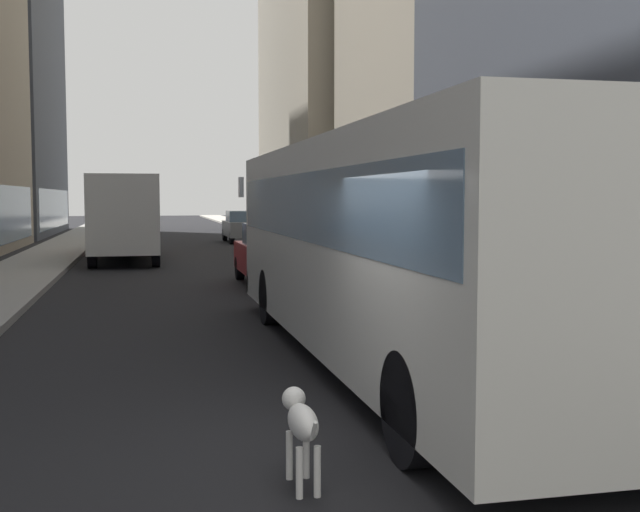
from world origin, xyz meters
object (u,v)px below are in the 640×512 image
at_px(pedestrian_with_handbag, 586,274).
at_px(car_red_coupe, 276,254).
at_px(box_truck, 125,215).
at_px(car_grey_wagon, 243,226).
at_px(dalmatian_dog, 301,422).
at_px(car_silver_sedan, 129,231).
at_px(car_blue_hatchback, 133,222).
at_px(pedestrian_in_coat, 547,258).
at_px(transit_bus, 391,235).

bearing_deg(pedestrian_with_handbag, car_red_coupe, 115.47).
xyz_separation_m(box_truck, pedestrian_with_handbag, (7.92, -17.13, -0.65)).
relative_size(car_grey_wagon, dalmatian_dog, 4.45).
distance_m(car_silver_sedan, car_red_coupe, 15.97).
relative_size(car_blue_hatchback, car_red_coupe, 0.99).
distance_m(pedestrian_with_handbag, pedestrian_in_coat, 3.58).
xyz_separation_m(pedestrian_with_handbag, pedestrian_in_coat, (1.15, 3.40, -0.00)).
bearing_deg(pedestrian_with_handbag, car_grey_wagon, 94.69).
distance_m(car_grey_wagon, car_silver_sedan, 7.21).
height_order(box_truck, dalmatian_dog, box_truck).
bearing_deg(box_truck, pedestrian_in_coat, -56.58).
bearing_deg(pedestrian_in_coat, dalmatian_dog, -128.06).
height_order(car_red_coupe, box_truck, box_truck).
relative_size(car_red_coupe, pedestrian_with_handbag, 2.53).
bearing_deg(car_silver_sedan, car_grey_wagon, 39.00).
bearing_deg(box_truck, car_silver_sedan, 90.00).
distance_m(car_blue_hatchback, car_red_coupe, 29.07).
relative_size(transit_bus, car_grey_wagon, 2.69).
bearing_deg(pedestrian_with_handbag, car_silver_sedan, 108.48).
bearing_deg(car_grey_wagon, transit_bus, -93.09).
bearing_deg(car_silver_sedan, dalmatian_dog, -86.41).
bearing_deg(car_blue_hatchback, box_truck, -90.00).
height_order(car_silver_sedan, dalmatian_dog, car_silver_sedan).
relative_size(car_silver_sedan, car_red_coupe, 0.94).
bearing_deg(car_blue_hatchback, car_silver_sedan, -90.00).
height_order(car_grey_wagon, car_silver_sedan, same).
distance_m(car_red_coupe, box_truck, 9.80).
xyz_separation_m(car_grey_wagon, box_truck, (-5.60, -11.09, 0.85)).
xyz_separation_m(car_blue_hatchback, dalmatian_dog, (1.85, -42.83, -0.31)).
bearing_deg(dalmatian_dog, pedestrian_in_coat, 51.94).
bearing_deg(dalmatian_dog, transit_bus, 63.88).
height_order(car_red_coupe, pedestrian_with_handbag, pedestrian_with_handbag).
height_order(pedestrian_with_handbag, pedestrian_in_coat, same).
height_order(car_silver_sedan, box_truck, box_truck).
bearing_deg(car_silver_sedan, transit_bus, -80.95).
xyz_separation_m(car_blue_hatchback, car_silver_sedan, (0.00, -13.33, -0.00)).
relative_size(transit_bus, car_blue_hatchback, 2.71).
bearing_deg(transit_bus, car_red_coupe, 90.00).
bearing_deg(car_grey_wagon, box_truck, -116.79).
height_order(car_grey_wagon, pedestrian_with_handbag, pedestrian_with_handbag).
xyz_separation_m(box_truck, pedestrian_in_coat, (9.06, -13.73, -0.66)).
bearing_deg(box_truck, transit_bus, -77.84).
height_order(transit_bus, pedestrian_with_handbag, transit_bus).
xyz_separation_m(car_blue_hatchback, car_red_coupe, (4.00, -28.80, -0.00)).
bearing_deg(car_red_coupe, transit_bus, -90.00).
height_order(transit_bus, car_blue_hatchback, transit_bus).
bearing_deg(pedestrian_in_coat, car_grey_wagon, 97.94).
bearing_deg(car_silver_sedan, car_red_coupe, -75.50).
height_order(car_silver_sedan, car_red_coupe, same).
relative_size(car_blue_hatchback, dalmatian_dog, 4.41).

